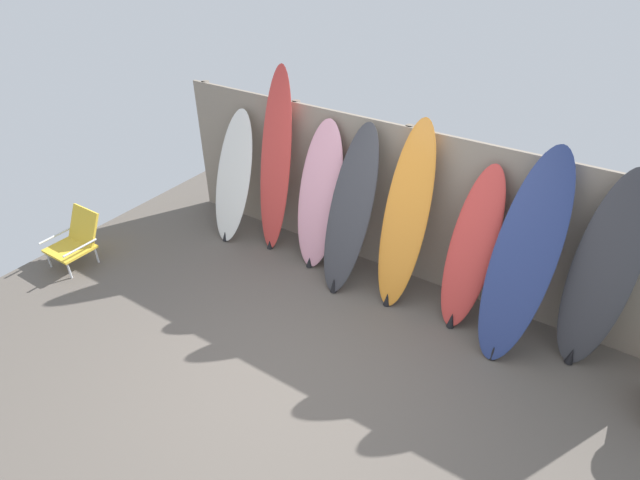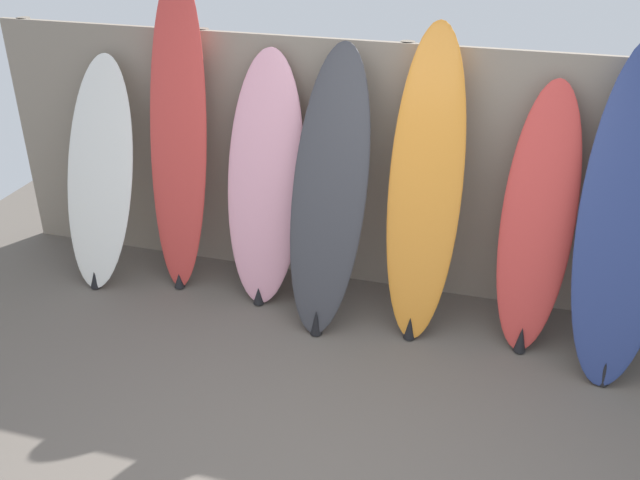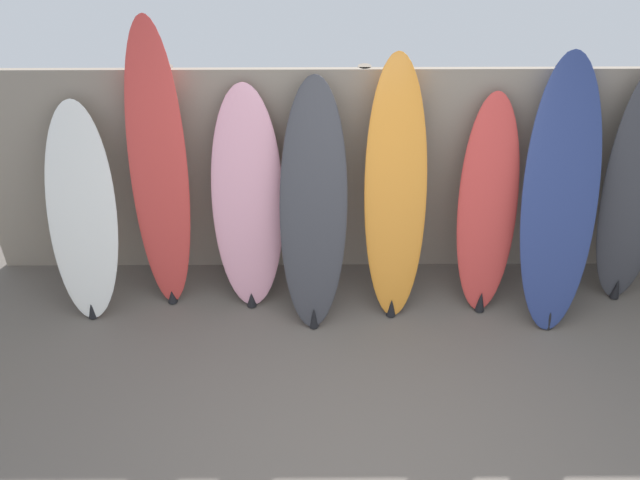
{
  "view_description": "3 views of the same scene",
  "coord_description": "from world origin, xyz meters",
  "px_view_note": "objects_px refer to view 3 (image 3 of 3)",
  "views": [
    {
      "loc": [
        1.91,
        -2.58,
        3.65
      ],
      "look_at": [
        -0.39,
        0.94,
        0.86
      ],
      "focal_mm": 28.0,
      "sensor_mm": 36.0,
      "label": 1
    },
    {
      "loc": [
        0.73,
        -2.58,
        2.82
      ],
      "look_at": [
        -0.28,
        0.98,
        0.85
      ],
      "focal_mm": 40.0,
      "sensor_mm": 36.0,
      "label": 2
    },
    {
      "loc": [
        -0.35,
        -2.84,
        3.89
      ],
      "look_at": [
        -0.33,
        0.9,
        1.08
      ],
      "focal_mm": 40.0,
      "sensor_mm": 36.0,
      "label": 3
    }
  ],
  "objects_px": {
    "surfboard_white_0": "(82,215)",
    "surfboard_red_5": "(487,208)",
    "surfboard_charcoal_3": "(313,209)",
    "surfboard_navy_6": "(560,198)",
    "surfboard_charcoal_7": "(637,188)",
    "surfboard_pink_2": "(248,201)",
    "surfboard_orange_4": "(395,194)",
    "surfboard_red_1": "(159,172)"
  },
  "relations": [
    {
      "from": "surfboard_white_0",
      "to": "surfboard_red_5",
      "type": "bearing_deg",
      "value": 0.85
    },
    {
      "from": "surfboard_charcoal_3",
      "to": "surfboard_red_5",
      "type": "xyz_separation_m",
      "value": [
        1.33,
        0.12,
        -0.08
      ]
    },
    {
      "from": "surfboard_navy_6",
      "to": "surfboard_charcoal_7",
      "type": "bearing_deg",
      "value": 15.26
    },
    {
      "from": "surfboard_charcoal_3",
      "to": "surfboard_navy_6",
      "type": "height_order",
      "value": "surfboard_navy_6"
    },
    {
      "from": "surfboard_pink_2",
      "to": "surfboard_orange_4",
      "type": "xyz_separation_m",
      "value": [
        1.11,
        -0.08,
        0.11
      ]
    },
    {
      "from": "surfboard_pink_2",
      "to": "surfboard_red_1",
      "type": "bearing_deg",
      "value": 177.55
    },
    {
      "from": "surfboard_red_1",
      "to": "surfboard_charcoal_3",
      "type": "relative_size",
      "value": 1.22
    },
    {
      "from": "surfboard_red_5",
      "to": "surfboard_charcoal_7",
      "type": "relative_size",
      "value": 0.87
    },
    {
      "from": "surfboard_red_1",
      "to": "surfboard_red_5",
      "type": "bearing_deg",
      "value": -1.58
    },
    {
      "from": "surfboard_red_5",
      "to": "surfboard_navy_6",
      "type": "bearing_deg",
      "value": -11.32
    },
    {
      "from": "surfboard_white_0",
      "to": "surfboard_red_5",
      "type": "distance_m",
      "value": 3.08
    },
    {
      "from": "surfboard_navy_6",
      "to": "surfboard_charcoal_3",
      "type": "bearing_deg",
      "value": -179.38
    },
    {
      "from": "surfboard_white_0",
      "to": "surfboard_orange_4",
      "type": "bearing_deg",
      "value": 0.21
    },
    {
      "from": "surfboard_navy_6",
      "to": "surfboard_white_0",
      "type": "bearing_deg",
      "value": 179.14
    },
    {
      "from": "surfboard_red_1",
      "to": "surfboard_orange_4",
      "type": "xyz_separation_m",
      "value": [
        1.76,
        -0.11,
        -0.13
      ]
    },
    {
      "from": "surfboard_white_0",
      "to": "surfboard_navy_6",
      "type": "distance_m",
      "value": 3.58
    },
    {
      "from": "surfboard_red_1",
      "to": "surfboard_white_0",
      "type": "bearing_deg",
      "value": -169.28
    },
    {
      "from": "surfboard_red_1",
      "to": "surfboard_charcoal_7",
      "type": "xyz_separation_m",
      "value": [
        3.61,
        0.01,
        -0.16
      ]
    },
    {
      "from": "surfboard_navy_6",
      "to": "surfboard_charcoal_7",
      "type": "xyz_separation_m",
      "value": [
        0.64,
        0.17,
        -0.02
      ]
    },
    {
      "from": "surfboard_navy_6",
      "to": "surfboard_orange_4",
      "type": "bearing_deg",
      "value": 177.05
    },
    {
      "from": "surfboard_red_1",
      "to": "surfboard_orange_4",
      "type": "relative_size",
      "value": 1.13
    },
    {
      "from": "surfboard_orange_4",
      "to": "surfboard_charcoal_7",
      "type": "distance_m",
      "value": 1.85
    },
    {
      "from": "surfboard_white_0",
      "to": "surfboard_charcoal_7",
      "type": "relative_size",
      "value": 0.84
    },
    {
      "from": "surfboard_pink_2",
      "to": "surfboard_red_5",
      "type": "height_order",
      "value": "surfboard_pink_2"
    },
    {
      "from": "surfboard_pink_2",
      "to": "surfboard_red_5",
      "type": "bearing_deg",
      "value": -1.27
    },
    {
      "from": "surfboard_white_0",
      "to": "surfboard_orange_4",
      "type": "height_order",
      "value": "surfboard_orange_4"
    },
    {
      "from": "surfboard_orange_4",
      "to": "surfboard_red_5",
      "type": "xyz_separation_m",
      "value": [
        0.71,
        0.04,
        -0.15
      ]
    },
    {
      "from": "surfboard_pink_2",
      "to": "surfboard_charcoal_3",
      "type": "bearing_deg",
      "value": -17.66
    },
    {
      "from": "surfboard_charcoal_3",
      "to": "surfboard_navy_6",
      "type": "xyz_separation_m",
      "value": [
        1.82,
        0.02,
        0.07
      ]
    },
    {
      "from": "surfboard_navy_6",
      "to": "surfboard_charcoal_7",
      "type": "relative_size",
      "value": 1.02
    },
    {
      "from": "surfboard_charcoal_3",
      "to": "surfboard_navy_6",
      "type": "bearing_deg",
      "value": 0.62
    },
    {
      "from": "surfboard_navy_6",
      "to": "surfboard_charcoal_7",
      "type": "height_order",
      "value": "surfboard_navy_6"
    },
    {
      "from": "surfboard_charcoal_3",
      "to": "surfboard_charcoal_7",
      "type": "distance_m",
      "value": 2.47
    },
    {
      "from": "surfboard_orange_4",
      "to": "surfboard_navy_6",
      "type": "relative_size",
      "value": 1.0
    },
    {
      "from": "surfboard_red_1",
      "to": "surfboard_red_5",
      "type": "height_order",
      "value": "surfboard_red_1"
    },
    {
      "from": "surfboard_pink_2",
      "to": "surfboard_red_5",
      "type": "distance_m",
      "value": 1.83
    },
    {
      "from": "surfboard_orange_4",
      "to": "surfboard_charcoal_7",
      "type": "height_order",
      "value": "surfboard_orange_4"
    },
    {
      "from": "surfboard_charcoal_3",
      "to": "surfboard_charcoal_7",
      "type": "bearing_deg",
      "value": 4.5
    },
    {
      "from": "surfboard_orange_4",
      "to": "surfboard_charcoal_7",
      "type": "relative_size",
      "value": 1.02
    },
    {
      "from": "surfboard_white_0",
      "to": "surfboard_navy_6",
      "type": "relative_size",
      "value": 0.82
    },
    {
      "from": "surfboard_red_5",
      "to": "surfboard_charcoal_3",
      "type": "bearing_deg",
      "value": -174.87
    },
    {
      "from": "surfboard_white_0",
      "to": "surfboard_charcoal_7",
      "type": "distance_m",
      "value": 4.22
    }
  ]
}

